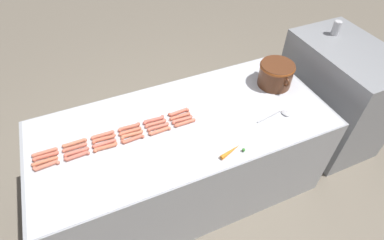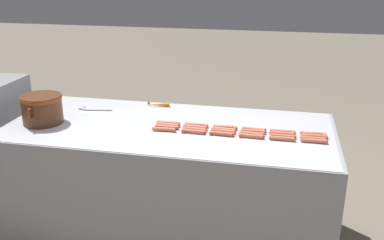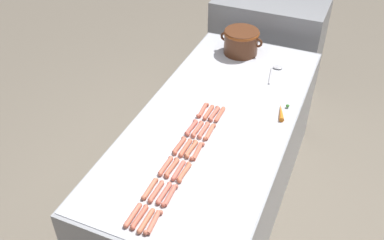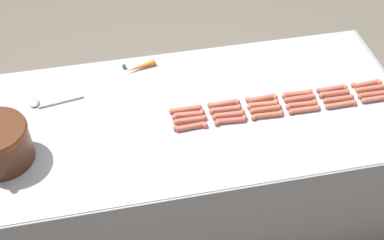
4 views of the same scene
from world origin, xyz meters
The scene contains 29 objects.
ground_plane centered at (0.00, 0.00, 0.00)m, with size 20.00×20.00×0.00m, color #756B5B.
griddle_counter centered at (0.00, 0.00, 0.42)m, with size 0.96×2.17×0.84m.
hot_dog_0 centered at (-0.10, -0.93, 0.85)m, with size 0.03×0.16×0.03m.
hot_dog_1 centered at (-0.10, -0.74, 0.85)m, with size 0.03×0.16×0.03m.
hot_dog_2 centered at (-0.10, -0.55, 0.85)m, with size 0.03×0.16×0.03m.
hot_dog_3 centered at (-0.10, -0.37, 0.85)m, with size 0.03×0.16×0.03m.
hot_dog_4 centered at (-0.10, -0.19, 0.85)m, with size 0.04×0.16×0.03m.
hot_dog_5 centered at (-0.10, 0.01, 0.85)m, with size 0.03×0.16×0.03m.
hot_dog_6 centered at (-0.06, -0.93, 0.85)m, with size 0.03×0.16×0.03m.
hot_dog_7 centered at (-0.06, -0.74, 0.85)m, with size 0.03×0.16×0.03m.
hot_dog_8 centered at (-0.06, -0.55, 0.85)m, with size 0.03×0.16×0.03m.
hot_dog_9 centered at (-0.06, -0.37, 0.85)m, with size 0.03×0.16×0.03m.
hot_dog_10 centered at (-0.06, -0.19, 0.85)m, with size 0.03×0.16×0.03m.
hot_dog_11 centered at (-0.06, 0.00, 0.85)m, with size 0.03×0.16×0.03m.
hot_dog_12 centered at (-0.02, -0.93, 0.85)m, with size 0.03×0.16×0.03m.
hot_dog_13 centered at (-0.02, -0.74, 0.85)m, with size 0.03×0.16×0.03m.
hot_dog_14 centered at (-0.02, -0.56, 0.85)m, with size 0.03×0.16×0.03m.
hot_dog_15 centered at (-0.02, -0.37, 0.85)m, with size 0.04×0.16×0.03m.
hot_dog_16 centered at (-0.02, -0.18, 0.85)m, with size 0.03×0.16×0.03m.
hot_dog_17 centered at (-0.02, 0.00, 0.85)m, with size 0.04×0.16×0.03m.
hot_dog_18 centered at (0.01, -0.93, 0.85)m, with size 0.04×0.16×0.03m.
hot_dog_19 centered at (0.01, -0.74, 0.85)m, with size 0.03×0.16×0.03m.
hot_dog_20 centered at (0.01, -0.56, 0.85)m, with size 0.03×0.16×0.03m.
hot_dog_21 centered at (0.02, -0.37, 0.85)m, with size 0.04×0.16×0.03m.
hot_dog_22 centered at (0.02, -0.18, 0.85)m, with size 0.03×0.16×0.03m.
hot_dog_23 centered at (0.02, 0.01, 0.85)m, with size 0.03×0.16×0.03m.
bean_pot centered at (-0.12, 0.85, 0.95)m, with size 0.34×0.28×0.19m.
serving_spoon centered at (0.21, 0.68, 0.85)m, with size 0.08×0.27×0.02m.
carrot centered at (0.37, 0.19, 0.86)m, with size 0.08×0.18×0.03m.
Camera 2 is at (-2.61, -0.71, 1.87)m, focal length 40.75 mm.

